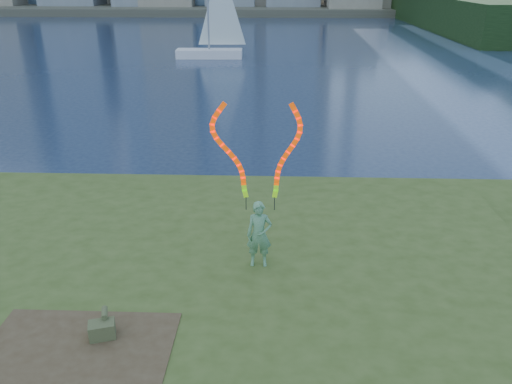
{
  "coord_description": "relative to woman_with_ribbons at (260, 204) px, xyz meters",
  "views": [
    {
      "loc": [
        1.08,
        -9.24,
        6.65
      ],
      "look_at": [
        0.69,
        1.0,
        2.13
      ],
      "focal_mm": 35.0,
      "sensor_mm": 36.0,
      "label": 1
    }
  ],
  "objects": [
    {
      "name": "ground",
      "position": [
        -0.8,
        -0.12,
        -2.24
      ],
      "size": [
        320.0,
        320.0,
        0.0
      ],
      "primitive_type": "plane",
      "color": "#1A2842",
      "rests_on": "ground"
    },
    {
      "name": "woman_with_ribbons",
      "position": [
        0.0,
        0.0,
        0.0
      ],
      "size": [
        1.99,
        0.37,
        3.89
      ],
      "rotation": [
        0.0,
        0.0,
        0.03
      ],
      "color": "#14661C",
      "rests_on": "grassy_knoll"
    },
    {
      "name": "canvas_bag",
      "position": [
        -2.66,
        -2.51,
        -1.27
      ],
      "size": [
        0.51,
        0.57,
        0.42
      ],
      "rotation": [
        0.0,
        0.0,
        0.3
      ],
      "color": "#3E4425",
      "rests_on": "grassy_knoll"
    },
    {
      "name": "sailboat",
      "position": [
        -5.0,
        33.77,
        -0.72
      ],
      "size": [
        5.88,
        1.97,
        8.88
      ],
      "rotation": [
        0.0,
        0.0,
        0.04
      ],
      "color": "white",
      "rests_on": "ground"
    },
    {
      "name": "dirt_patch",
      "position": [
        -3.0,
        -3.32,
        -1.43
      ],
      "size": [
        3.2,
        3.0,
        0.02
      ],
      "primitive_type": "cube",
      "color": "#47331E",
      "rests_on": "grassy_knoll"
    },
    {
      "name": "far_shore",
      "position": [
        -0.8,
        94.88,
        -1.64
      ],
      "size": [
        320.0,
        40.0,
        1.2
      ],
      "primitive_type": "cube",
      "color": "#4D4839",
      "rests_on": "ground"
    },
    {
      "name": "grassy_knoll",
      "position": [
        -0.8,
        -2.42,
        -1.9
      ],
      "size": [
        20.0,
        18.0,
        0.8
      ],
      "color": "#3C4C1B",
      "rests_on": "ground"
    }
  ]
}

